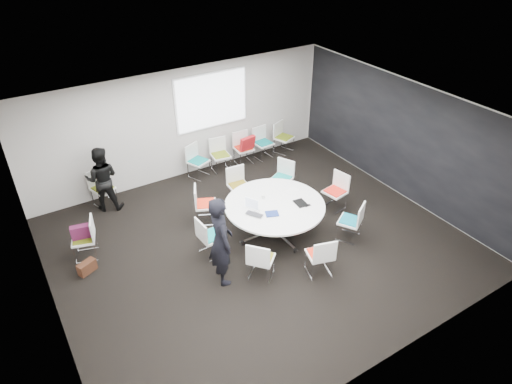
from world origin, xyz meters
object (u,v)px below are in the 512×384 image
chair_back_e (284,143)px  brown_bag (87,267)px  conference_table (274,212)px  cup (263,197)px  chair_ring_a (335,198)px  chair_ring_c (239,192)px  person_back (102,179)px  chair_back_b (221,161)px  maroon_bag (82,232)px  chair_ring_g (319,262)px  chair_ring_d (206,211)px  chair_ring_h (350,228)px  chair_spare_left (86,245)px  chair_person_back (104,194)px  chair_back_c (243,154)px  chair_ring_f (261,266)px  chair_back_a (198,167)px  person_main (221,241)px  laptop (255,213)px  chair_back_d (263,149)px  chair_ring_e (211,243)px  chair_ring_b (282,185)px

chair_back_e → brown_bag: size_ratio=2.44×
conference_table → cup: size_ratio=23.49×
conference_table → chair_ring_a: chair_ring_a is taller
chair_ring_c → person_back: size_ratio=0.56×
chair_back_b → person_back: (-3.10, -0.14, 0.50)m
maroon_bag → chair_back_e: bearing=15.3°
chair_ring_g → person_back: (-2.81, 4.38, 0.50)m
chair_ring_d → chair_back_b: size_ratio=1.00×
chair_ring_c → chair_ring_h: same height
chair_ring_h → chair_spare_left: size_ratio=1.00×
cup → chair_ring_c: bearing=88.2°
chair_ring_a → maroon_bag: 5.53m
chair_back_b → chair_back_e: (2.02, -0.02, 0.00)m
person_back → chair_person_back: bearing=-63.9°
chair_ring_g → chair_back_c: size_ratio=1.00×
chair_ring_f → chair_back_a: bearing=130.2°
chair_spare_left → person_main: size_ratio=0.48×
laptop → person_back: bearing=7.0°
laptop → brown_bag: bearing=43.1°
chair_spare_left → chair_back_c: bearing=-53.6°
chair_back_d → person_back: size_ratio=0.56×
chair_person_back → laptop: chair_person_back is taller
chair_back_d → laptop: size_ratio=2.47×
chair_back_a → brown_bag: size_ratio=2.44×
chair_ring_a → chair_back_b: 3.28m
chair_ring_a → chair_spare_left: 5.51m
chair_ring_c → chair_back_a: size_ratio=1.00×
chair_spare_left → chair_person_back: 1.88m
chair_ring_e → chair_ring_h: size_ratio=1.00×
chair_ring_h → chair_back_a: size_ratio=1.00×
chair_back_a → chair_back_b: 0.65m
chair_ring_h → chair_back_b: bearing=71.8°
chair_back_a → chair_back_e: bearing=156.3°
person_main → cup: bearing=-47.6°
chair_ring_a → laptop: size_ratio=2.47×
chair_spare_left → brown_bag: size_ratio=2.44×
person_main → maroon_bag: person_main is taller
person_back → chair_ring_g: bearing=147.1°
chair_ring_a → chair_ring_e: bearing=78.6°
chair_spare_left → chair_back_d: bearing=-55.9°
chair_spare_left → brown_bag: chair_spare_left is taller
conference_table → brown_bag: conference_table is taller
chair_ring_e → person_back: size_ratio=0.56×
chair_back_d → chair_spare_left: size_ratio=1.00×
chair_ring_d → chair_ring_e: bearing=4.5°
chair_ring_b → chair_ring_e: same height
chair_ring_d → chair_back_a: 2.00m
chair_ring_c → person_back: bearing=-22.9°
chair_person_back → person_main: (1.16, -3.69, 0.63)m
chair_ring_b → brown_bag: size_ratio=2.44×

